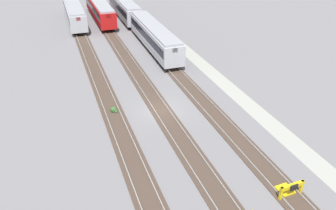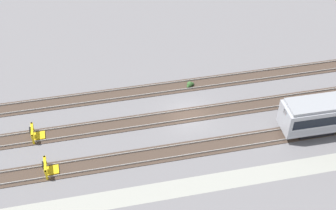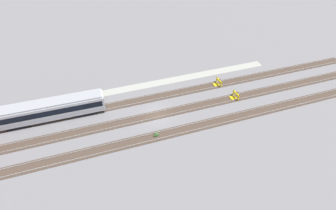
{
  "view_description": "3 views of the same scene",
  "coord_description": "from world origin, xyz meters",
  "px_view_note": "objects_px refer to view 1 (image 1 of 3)",
  "views": [
    {
      "loc": [
        -27.62,
        9.21,
        17.41
      ],
      "look_at": [
        -2.15,
        0.0,
        1.8
      ],
      "focal_mm": 35.0,
      "sensor_mm": 36.0,
      "label": 1
    },
    {
      "loc": [
        -9.57,
        -34.78,
        32.73
      ],
      "look_at": [
        -2.15,
        0.0,
        1.8
      ],
      "focal_mm": 50.0,
      "sensor_mm": 36.0,
      "label": 2
    },
    {
      "loc": [
        8.6,
        32.7,
        31.65
      ],
      "look_at": [
        -2.15,
        0.0,
        1.8
      ],
      "focal_mm": 28.0,
      "sensor_mm": 36.0,
      "label": 3
    }
  ],
  "objects_px": {
    "subway_car_front_row_leftmost": "(100,10)",
    "subway_car_front_row_centre": "(124,7)",
    "bumper_stop_nearest_track": "(289,189)",
    "weed_clump": "(114,110)",
    "subway_car_front_row_left_inner": "(154,37)",
    "subway_car_front_row_right_inner": "(74,12)"
  },
  "relations": [
    {
      "from": "subway_car_front_row_right_inner",
      "to": "weed_clump",
      "type": "bearing_deg",
      "value": -179.74
    },
    {
      "from": "subway_car_front_row_leftmost",
      "to": "subway_car_front_row_right_inner",
      "type": "distance_m",
      "value": 4.83
    },
    {
      "from": "subway_car_front_row_leftmost",
      "to": "bumper_stop_nearest_track",
      "type": "bearing_deg",
      "value": -174.55
    },
    {
      "from": "subway_car_front_row_leftmost",
      "to": "subway_car_front_row_centre",
      "type": "height_order",
      "value": "same"
    },
    {
      "from": "subway_car_front_row_leftmost",
      "to": "weed_clump",
      "type": "xyz_separation_m",
      "value": [
        -34.76,
        4.67,
        -1.8
      ]
    },
    {
      "from": "subway_car_front_row_leftmost",
      "to": "subway_car_front_row_centre",
      "type": "xyz_separation_m",
      "value": [
        0.27,
        -4.77,
        0.0
      ]
    },
    {
      "from": "subway_car_front_row_left_inner",
      "to": "bumper_stop_nearest_track",
      "type": "distance_m",
      "value": 31.59
    },
    {
      "from": "subway_car_front_row_right_inner",
      "to": "bumper_stop_nearest_track",
      "type": "relative_size",
      "value": 8.98
    },
    {
      "from": "bumper_stop_nearest_track",
      "to": "weed_clump",
      "type": "bearing_deg",
      "value": 31.21
    },
    {
      "from": "subway_car_front_row_left_inner",
      "to": "bumper_stop_nearest_track",
      "type": "xyz_separation_m",
      "value": [
        -31.55,
        0.03,
        -1.53
      ]
    },
    {
      "from": "subway_car_front_row_centre",
      "to": "subway_car_front_row_right_inner",
      "type": "distance_m",
      "value": 9.61
    },
    {
      "from": "subway_car_front_row_centre",
      "to": "weed_clump",
      "type": "distance_m",
      "value": 36.32
    },
    {
      "from": "bumper_stop_nearest_track",
      "to": "weed_clump",
      "type": "relative_size",
      "value": 2.18
    },
    {
      "from": "subway_car_front_row_leftmost",
      "to": "subway_car_front_row_left_inner",
      "type": "distance_m",
      "value": 19.47
    },
    {
      "from": "subway_car_front_row_leftmost",
      "to": "subway_car_front_row_right_inner",
      "type": "bearing_deg",
      "value": 91.72
    },
    {
      "from": "subway_car_front_row_centre",
      "to": "subway_car_front_row_left_inner",
      "type": "bearing_deg",
      "value": -179.8
    },
    {
      "from": "subway_car_front_row_left_inner",
      "to": "weed_clump",
      "type": "xyz_separation_m",
      "value": [
        -15.89,
        9.52,
        -1.8
      ]
    },
    {
      "from": "subway_car_front_row_centre",
      "to": "subway_car_front_row_right_inner",
      "type": "height_order",
      "value": "same"
    },
    {
      "from": "subway_car_front_row_leftmost",
      "to": "bumper_stop_nearest_track",
      "type": "relative_size",
      "value": 8.96
    },
    {
      "from": "subway_car_front_row_left_inner",
      "to": "weed_clump",
      "type": "bearing_deg",
      "value": 149.09
    },
    {
      "from": "subway_car_front_row_left_inner",
      "to": "subway_car_front_row_right_inner",
      "type": "bearing_deg",
      "value": 27.32
    },
    {
      "from": "subway_car_front_row_leftmost",
      "to": "subway_car_front_row_right_inner",
      "type": "xyz_separation_m",
      "value": [
        -0.14,
        4.83,
        0.0
      ]
    }
  ]
}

